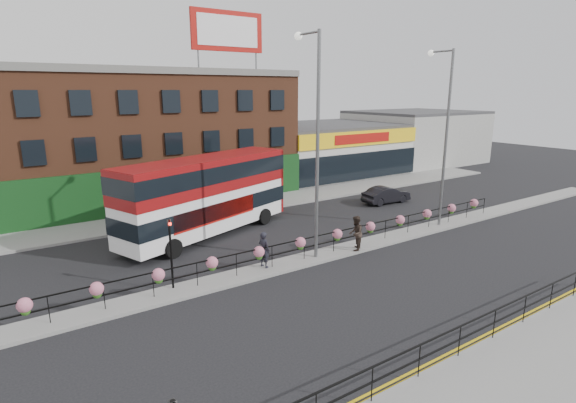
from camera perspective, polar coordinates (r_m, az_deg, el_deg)
ground at (r=24.49m, az=3.97°, el=-7.09°), size 120.00×120.00×0.00m
south_pavement at (r=17.67m, az=29.98°, el=-17.61°), size 60.00×4.00×0.15m
north_pavement at (r=34.25m, az=-8.48°, el=-0.94°), size 60.00×4.00×0.15m
median at (r=24.46m, az=3.97°, el=-6.93°), size 60.00×1.60×0.15m
yellow_line_inner at (r=18.60m, az=23.42°, el=-15.45°), size 60.00×0.10×0.01m
yellow_line_outer at (r=18.52m, az=23.90°, el=-15.63°), size 60.00×0.10×0.01m
brick_building at (r=39.40m, az=-19.18°, el=7.86°), size 25.00×12.21×10.30m
supermarket at (r=48.79m, az=4.46°, el=6.68°), size 15.00×12.25×5.30m
warehouse_east at (r=59.07m, az=15.79°, el=7.96°), size 14.50×12.00×6.30m
billboard at (r=37.17m, az=-7.69°, el=20.63°), size 6.00×0.29×4.40m
median_railing at (r=24.14m, az=4.01°, el=-4.78°), size 30.04×0.56×1.23m
south_railing at (r=16.46m, az=21.03°, el=-15.42°), size 20.04×0.05×1.12m
double_decker_bus at (r=27.76m, az=-10.26°, el=1.67°), size 12.23×6.72×4.86m
car at (r=36.65m, az=12.38°, el=0.84°), size 1.86×4.24×1.35m
pedestrian_a at (r=22.49m, az=-3.07°, el=-6.11°), size 0.89×0.77×1.85m
pedestrian_b at (r=25.05m, az=8.59°, el=-4.01°), size 1.67×1.67×1.95m
lamp_column_west at (r=22.90m, az=3.35°, el=9.36°), size 0.41×2.02×11.49m
lamp_column_east at (r=30.37m, az=19.15°, el=9.33°), size 0.40×1.95×11.11m
traffic_light_median at (r=20.34m, az=-14.74°, el=-4.60°), size 0.15×0.28×3.65m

